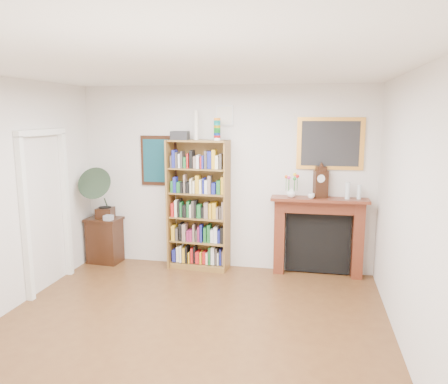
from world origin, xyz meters
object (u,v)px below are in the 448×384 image
Objects in this scene: bookshelf at (198,198)px; gramophone at (100,190)px; fireplace at (318,229)px; side_cabinet at (105,240)px; bottle_right at (359,192)px; mantel_clock at (321,183)px; bottle_left at (348,191)px; cd_stack at (108,218)px; flower_vase at (291,192)px; teacup at (311,196)px.

bookshelf is 2.74× the size of gramophone.
bookshelf is at bearing -178.38° from fireplace.
side_cabinet is 3.66× the size of bottle_right.
bottle_right reaches higher than side_cabinet.
mantel_clock is 0.39m from bottle_left.
side_cabinet is at bearing 139.58° from cd_stack.
bottle_left reaches higher than cd_stack.
gramophone is at bearing -177.75° from flower_vase.
fireplace reaches higher than cd_stack.
bookshelf is 1.41m from flower_vase.
side_cabinet is 0.52× the size of fireplace.
mantel_clock is (3.37, 0.09, 1.03)m from side_cabinet.
bookshelf is at bearing -179.39° from bottle_left.
bottle_right is at bearing 6.13° from bookshelf.
flower_vase is 0.74× the size of bottle_right.
cd_stack is 0.50× the size of bottle_left.
side_cabinet is (-1.56, -0.03, -0.75)m from bookshelf.
side_cabinet is 0.84m from gramophone.
bottle_right is at bearing -22.09° from mantel_clock.
flower_vase is at bearing -169.83° from fireplace.
bottle_left is at bearing 4.77° from side_cabinet.
side_cabinet is 3.86m from bottle_left.
side_cabinet is 3.05× the size of bottle_left.
bookshelf reaches higher than teacup.
bookshelf is 9.55× the size of bottle_left.
bottle_right is (3.77, 0.20, 0.50)m from cd_stack.
fireplace is 0.72m from bottle_left.
mantel_clock reaches higher than side_cabinet.
cd_stack is at bearing -176.87° from fireplace.
bookshelf reaches higher than flower_vase.
mantel_clock is 1.90× the size of bottle_left.
bookshelf is 1.56m from gramophone.
bottle_left is at bearing 2.75° from cd_stack.
bottle_right reaches higher than flower_vase.
mantel_clock is 0.55m from bottle_right.
teacup is (-0.13, -0.10, -0.18)m from mantel_clock.
mantel_clock is (3.23, 0.20, 0.62)m from cd_stack.
gramophone is at bearing -170.94° from bookshelf.
bottle_right reaches higher than fireplace.
mantel_clock reaches higher than flower_vase.
side_cabinet is at bearing -174.00° from bookshelf.
teacup is (3.24, 0.07, 0.01)m from gramophone.
bottle_right is (3.91, 0.08, 0.91)m from side_cabinet.
gramophone is 3.48× the size of bottle_left.
gramophone reaches higher than side_cabinet.
gramophone is 0.45m from cd_stack.
flower_vase is at bearing 3.09° from cd_stack.
side_cabinet is at bearing 179.72° from teacup.
bookshelf is 23.98× the size of teacup.
mantel_clock is 4.77× the size of teacup.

